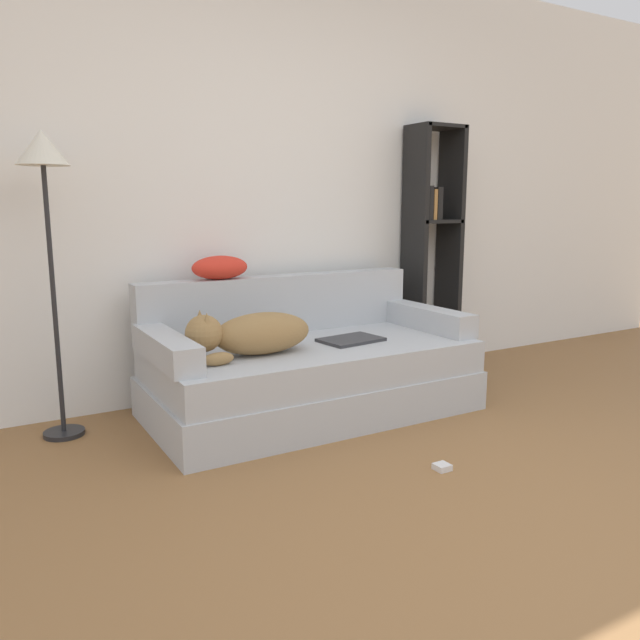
{
  "coord_description": "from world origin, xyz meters",
  "views": [
    {
      "loc": [
        -1.72,
        -1.26,
        1.17
      ],
      "look_at": [
        -0.05,
        1.63,
        0.55
      ],
      "focal_mm": 35.0,
      "sensor_mm": 36.0,
      "label": 1
    }
  ],
  "objects_px": {
    "couch": "(312,379)",
    "power_adapter": "(442,467)",
    "floor_lamp": "(45,184)",
    "bookshelf": "(432,238)",
    "throw_pillow": "(220,268)",
    "laptop": "(351,340)",
    "dog": "(251,334)"
  },
  "relations": [
    {
      "from": "dog",
      "to": "couch",
      "type": "bearing_deg",
      "value": 12.1
    },
    {
      "from": "dog",
      "to": "floor_lamp",
      "type": "height_order",
      "value": "floor_lamp"
    },
    {
      "from": "couch",
      "to": "floor_lamp",
      "type": "xyz_separation_m",
      "value": [
        -1.29,
        0.32,
        1.07
      ]
    },
    {
      "from": "laptop",
      "to": "power_adapter",
      "type": "bearing_deg",
      "value": -103.95
    },
    {
      "from": "couch",
      "to": "bookshelf",
      "type": "distance_m",
      "value": 1.49
    },
    {
      "from": "couch",
      "to": "throw_pillow",
      "type": "xyz_separation_m",
      "value": [
        -0.38,
        0.39,
        0.62
      ]
    },
    {
      "from": "couch",
      "to": "power_adapter",
      "type": "height_order",
      "value": "couch"
    },
    {
      "from": "laptop",
      "to": "bookshelf",
      "type": "xyz_separation_m",
      "value": [
        0.99,
        0.5,
        0.53
      ]
    },
    {
      "from": "couch",
      "to": "dog",
      "type": "bearing_deg",
      "value": -167.9
    },
    {
      "from": "bookshelf",
      "to": "floor_lamp",
      "type": "relative_size",
      "value": 1.12
    },
    {
      "from": "couch",
      "to": "throw_pillow",
      "type": "distance_m",
      "value": 0.83
    },
    {
      "from": "couch",
      "to": "bookshelf",
      "type": "height_order",
      "value": "bookshelf"
    },
    {
      "from": "laptop",
      "to": "dog",
      "type": "bearing_deg",
      "value": 175.0
    },
    {
      "from": "laptop",
      "to": "throw_pillow",
      "type": "xyz_separation_m",
      "value": [
        -0.61,
        0.45,
        0.41
      ]
    },
    {
      "from": "dog",
      "to": "power_adapter",
      "type": "xyz_separation_m",
      "value": [
        0.52,
        -0.9,
        -0.5
      ]
    },
    {
      "from": "laptop",
      "to": "bookshelf",
      "type": "bearing_deg",
      "value": 19.32
    },
    {
      "from": "dog",
      "to": "laptop",
      "type": "height_order",
      "value": "dog"
    },
    {
      "from": "laptop",
      "to": "power_adapter",
      "type": "distance_m",
      "value": 1.01
    },
    {
      "from": "couch",
      "to": "throw_pillow",
      "type": "bearing_deg",
      "value": 134.54
    },
    {
      "from": "laptop",
      "to": "floor_lamp",
      "type": "xyz_separation_m",
      "value": [
        -1.51,
        0.38,
        0.86
      ]
    },
    {
      "from": "bookshelf",
      "to": "power_adapter",
      "type": "xyz_separation_m",
      "value": [
        -1.1,
        -1.43,
        -0.93
      ]
    },
    {
      "from": "laptop",
      "to": "floor_lamp",
      "type": "distance_m",
      "value": 1.78
    },
    {
      "from": "throw_pillow",
      "to": "dog",
      "type": "bearing_deg",
      "value": -92.79
    },
    {
      "from": "power_adapter",
      "to": "dog",
      "type": "bearing_deg",
      "value": 120.12
    },
    {
      "from": "throw_pillow",
      "to": "power_adapter",
      "type": "xyz_separation_m",
      "value": [
        0.5,
        -1.38,
        -0.8
      ]
    },
    {
      "from": "couch",
      "to": "dog",
      "type": "relative_size",
      "value": 2.67
    },
    {
      "from": "dog",
      "to": "floor_lamp",
      "type": "relative_size",
      "value": 0.45
    },
    {
      "from": "throw_pillow",
      "to": "floor_lamp",
      "type": "bearing_deg",
      "value": -175.71
    },
    {
      "from": "floor_lamp",
      "to": "bookshelf",
      "type": "bearing_deg",
      "value": 2.63
    },
    {
      "from": "couch",
      "to": "laptop",
      "type": "bearing_deg",
      "value": -15.4
    },
    {
      "from": "couch",
      "to": "power_adapter",
      "type": "relative_size",
      "value": 27.11
    },
    {
      "from": "floor_lamp",
      "to": "throw_pillow",
      "type": "bearing_deg",
      "value": 4.29
    }
  ]
}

